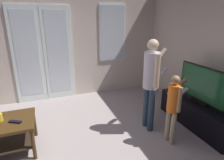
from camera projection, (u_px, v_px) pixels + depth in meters
wall_back_with_doors at (48, 42)px, 4.12m from camera, size 5.52×0.09×2.71m
tv_stand at (198, 114)px, 3.30m from camera, size 0.48×1.51×0.44m
flat_screen_tv at (202, 85)px, 3.13m from camera, size 0.08×0.99×0.64m
person_adult at (151, 78)px, 3.01m from camera, size 0.54×0.41×1.53m
person_child at (173, 103)px, 2.73m from camera, size 0.46×0.32×1.08m
tv_remote_black at (15, 122)px, 2.53m from camera, size 0.17×0.13×0.02m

